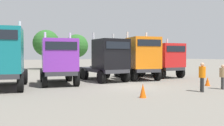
{
  "coord_description": "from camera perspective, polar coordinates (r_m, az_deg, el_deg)",
  "views": [
    {
      "loc": [
        -10.11,
        -13.96,
        2.25
      ],
      "look_at": [
        1.25,
        4.55,
        1.52
      ],
      "focal_mm": 38.87,
      "sensor_mm": 36.0,
      "label": 1
    }
  ],
  "objects": [
    {
      "name": "semi_truck_orange",
      "position": [
        21.99,
        6.75,
        1.23
      ],
      "size": [
        4.01,
        6.5,
        4.37
      ],
      "rotation": [
        0.0,
        0.0,
        -1.84
      ],
      "color": "#333338",
      "rests_on": "ground"
    },
    {
      "name": "visitor_with_camera",
      "position": [
        17.45,
        24.58,
        -2.58
      ],
      "size": [
        0.56,
        0.56,
        1.62
      ],
      "rotation": [
        0.0,
        0.0,
        5.42
      ],
      "color": "#363636",
      "rests_on": "ground"
    },
    {
      "name": "traffic_cone_mid",
      "position": [
        18.93,
        21.56,
        -4.04
      ],
      "size": [
        0.36,
        0.36,
        0.65
      ],
      "primitive_type": "cone",
      "color": "#F2590C",
      "rests_on": "ground"
    },
    {
      "name": "traffic_cone_near",
      "position": [
        12.88,
        7.28,
        -6.46
      ],
      "size": [
        0.36,
        0.36,
        0.75
      ],
      "primitive_type": "cone",
      "color": "#F2590C",
      "rests_on": "ground"
    },
    {
      "name": "semi_truck_black",
      "position": [
        20.39,
        -1.07,
        0.8
      ],
      "size": [
        2.81,
        5.88,
        4.12
      ],
      "rotation": [
        0.0,
        0.0,
        -1.62
      ],
      "color": "#333338",
      "rests_on": "ground"
    },
    {
      "name": "visitor_in_hivis",
      "position": [
        15.69,
        20.44,
        -2.64
      ],
      "size": [
        0.56,
        0.56,
        1.78
      ],
      "rotation": [
        0.0,
        0.0,
        2.48
      ],
      "color": "#2A2A2A",
      "rests_on": "ground"
    },
    {
      "name": "oak_far_left",
      "position": [
        37.29,
        -24.72,
        4.0
      ],
      "size": [
        4.2,
        4.2,
        5.82
      ],
      "color": "#4C3823",
      "rests_on": "ground"
    },
    {
      "name": "oak_far_centre",
      "position": [
        39.09,
        -15.21,
        4.53
      ],
      "size": [
        4.08,
        4.08,
        6.12
      ],
      "color": "#4C3823",
      "rests_on": "ground"
    },
    {
      "name": "oak_far_right",
      "position": [
        39.78,
        -8.32,
        3.98
      ],
      "size": [
        3.75,
        3.75,
        5.57
      ],
      "color": "#4C3823",
      "rests_on": "ground"
    },
    {
      "name": "semi_truck_purple",
      "position": [
        18.47,
        -12.37,
        0.5
      ],
      "size": [
        3.81,
        6.25,
        3.98
      ],
      "rotation": [
        0.0,
        0.0,
        -1.81
      ],
      "color": "#333338",
      "rests_on": "ground"
    },
    {
      "name": "ground",
      "position": [
        17.38,
        4.35,
        -5.51
      ],
      "size": [
        200.0,
        200.0,
        0.0
      ],
      "primitive_type": "plane",
      "color": "slate"
    },
    {
      "name": "semi_truck_teal",
      "position": [
        16.84,
        -24.25,
        1.11
      ],
      "size": [
        4.04,
        6.76,
        4.52
      ],
      "rotation": [
        0.0,
        0.0,
        -1.83
      ],
      "color": "#333338",
      "rests_on": "ground"
    },
    {
      "name": "semi_truck_red",
      "position": [
        24.8,
        12.14,
        0.78
      ],
      "size": [
        3.36,
        6.25,
        3.94
      ],
      "rotation": [
        0.0,
        0.0,
        -1.72
      ],
      "color": "#333338",
      "rests_on": "ground"
    }
  ]
}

